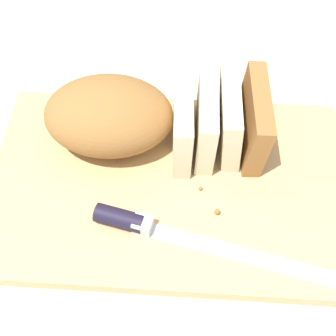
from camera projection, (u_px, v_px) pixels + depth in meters
ground_plane at (168, 191)px, 0.54m from camera, size 3.00×3.00×0.00m
cutting_board at (168, 186)px, 0.53m from camera, size 0.42×0.26×0.02m
bread_loaf at (147, 117)px, 0.52m from camera, size 0.25×0.12×0.08m
bread_knife at (157, 229)px, 0.48m from camera, size 0.27×0.09×0.02m
crumb_near_knife at (119, 160)px, 0.54m from camera, size 0.00×0.00×0.00m
crumb_near_loaf at (217, 212)px, 0.50m from camera, size 0.01×0.01×0.01m
crumb_stray_left at (201, 189)px, 0.52m from camera, size 0.00×0.00×0.00m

